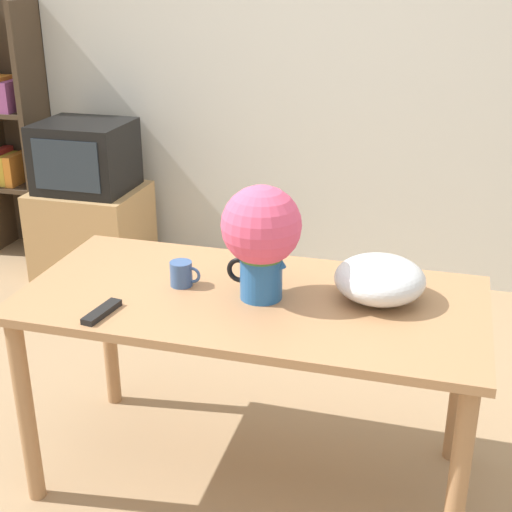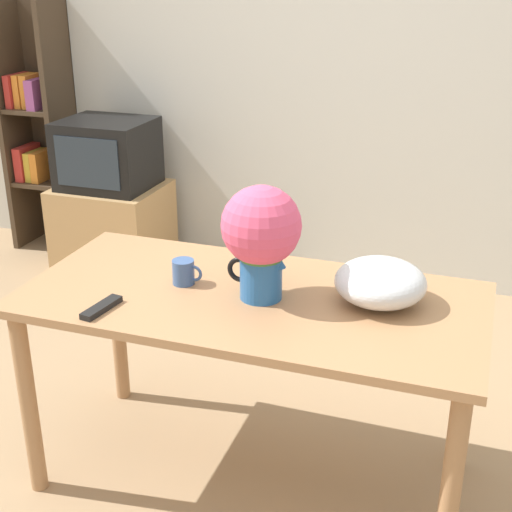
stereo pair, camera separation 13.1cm
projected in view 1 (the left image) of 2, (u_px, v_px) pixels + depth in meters
The scene contains 10 objects.
ground_plane at pixel (223, 489), 2.61m from camera, with size 12.00×12.00×0.00m, color #9E7F5B.
wall_back at pixel (334, 56), 3.95m from camera, with size 8.00×0.05×2.60m.
table at pixel (251, 322), 2.43m from camera, with size 1.55×0.75×0.75m.
flower_vase at pixel (261, 235), 2.29m from camera, with size 0.26×0.26×0.39m.
coffee_mug at pixel (182, 274), 2.45m from camera, with size 0.11×0.08×0.09m.
white_bowl at pixel (380, 279), 2.34m from camera, with size 0.30×0.30×0.15m.
remote_control at pixel (102, 312), 2.26m from camera, with size 0.07×0.17×0.02m.
tv_stand at pixel (93, 232), 4.30m from camera, with size 0.61×0.53×0.55m.
tv_set at pixel (85, 156), 4.12m from camera, with size 0.51×0.45×0.40m.
bookshelf at pixel (12, 132), 4.50m from camera, with size 0.39×0.32×1.58m.
Camera 1 is at (0.67, -1.97, 1.79)m, focal length 50.00 mm.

